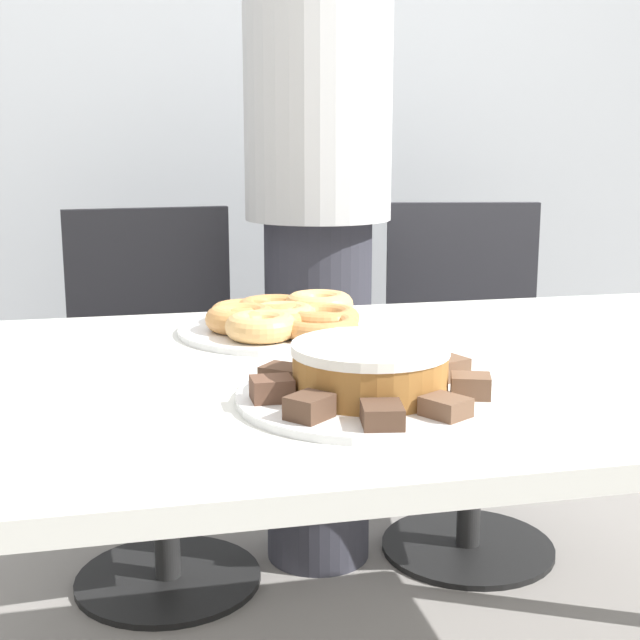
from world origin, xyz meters
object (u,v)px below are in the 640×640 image
frosted_cake (370,368)px  office_chair_right (468,390)px  person_standing (318,199)px  plate_cake (370,397)px  plate_donuts (283,329)px  office_chair_left (160,410)px

frosted_cake → office_chair_right: bearing=61.8°
person_standing → plate_cake: (-0.17, -1.06, -0.16)m
office_chair_right → plate_cake: office_chair_right is taller
person_standing → plate_donuts: bearing=-107.4°
person_standing → office_chair_right: person_standing is taller
office_chair_left → office_chair_right: (0.78, -0.00, 0.00)m
office_chair_right → plate_donuts: (-0.60, -0.66, 0.33)m
office_chair_right → plate_cake: size_ratio=2.71×
office_chair_left → frosted_cake: office_chair_left is taller
office_chair_left → plate_cake: size_ratio=2.71×
plate_cake → frosted_cake: bearing=0.0°
person_standing → frosted_cake: person_standing is taller
plate_cake → office_chair_left: bearing=101.2°
office_chair_left → plate_donuts: 0.76m
office_chair_right → frosted_cake: (-0.57, -1.06, 0.36)m
office_chair_left → frosted_cake: 1.14m
person_standing → frosted_cake: (-0.17, -1.06, -0.12)m
office_chair_left → plate_donuts: size_ratio=2.58×
office_chair_left → frosted_cake: bearing=-82.3°
person_standing → office_chair_right: size_ratio=1.94×
office_chair_left → plate_donuts: bearing=-78.4°
office_chair_right → person_standing: bearing=-168.8°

